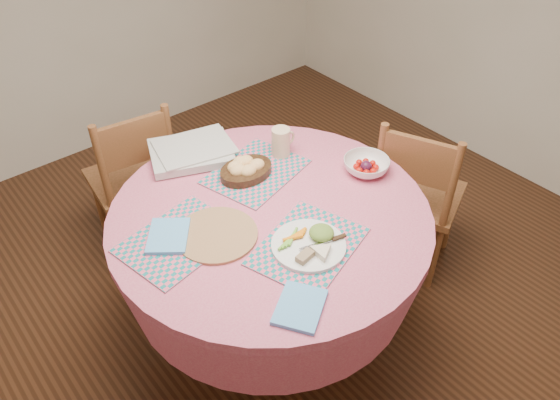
% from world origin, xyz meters
% --- Properties ---
extents(ground, '(4.00, 4.00, 0.00)m').
position_xyz_m(ground, '(0.00, 0.00, 0.00)').
color(ground, '#331C0F').
rests_on(ground, ground).
extents(dining_table, '(1.24, 1.24, 0.75)m').
position_xyz_m(dining_table, '(0.00, 0.00, 0.56)').
color(dining_table, '#D2627E').
rests_on(dining_table, ground).
extents(chair_right, '(0.51, 0.52, 0.87)m').
position_xyz_m(chair_right, '(0.83, -0.09, 0.46)').
color(chair_right, brown).
rests_on(chair_right, ground).
extents(chair_back, '(0.45, 0.43, 0.88)m').
position_xyz_m(chair_back, '(-0.14, 0.91, 0.46)').
color(chair_back, brown).
rests_on(chair_back, ground).
extents(placemat_front, '(0.47, 0.41, 0.01)m').
position_xyz_m(placemat_front, '(-0.02, -0.24, 0.75)').
color(placemat_front, '#16777D').
rests_on(placemat_front, dining_table).
extents(placemat_left, '(0.45, 0.37, 0.01)m').
position_xyz_m(placemat_left, '(-0.35, 0.08, 0.75)').
color(placemat_left, '#16777D').
rests_on(placemat_left, dining_table).
extents(placemat_back, '(0.46, 0.39, 0.01)m').
position_xyz_m(placemat_back, '(0.11, 0.23, 0.75)').
color(placemat_back, '#16777D').
rests_on(placemat_back, dining_table).
extents(wicker_trivet, '(0.30, 0.30, 0.01)m').
position_xyz_m(wicker_trivet, '(-0.23, 0.02, 0.76)').
color(wicker_trivet, brown).
rests_on(wicker_trivet, dining_table).
extents(napkin_near, '(0.23, 0.21, 0.01)m').
position_xyz_m(napkin_near, '(-0.22, -0.43, 0.76)').
color(napkin_near, '#5AA6E8').
rests_on(napkin_near, dining_table).
extents(napkin_far, '(0.22, 0.23, 0.01)m').
position_xyz_m(napkin_far, '(-0.37, 0.12, 0.76)').
color(napkin_far, '#5AA6E8').
rests_on(napkin_far, placemat_left).
extents(dinner_plate, '(0.27, 0.27, 0.05)m').
position_xyz_m(dinner_plate, '(-0.01, -0.25, 0.77)').
color(dinner_plate, white).
rests_on(dinner_plate, placemat_front).
extents(bread_bowl, '(0.23, 0.23, 0.08)m').
position_xyz_m(bread_bowl, '(0.07, 0.24, 0.79)').
color(bread_bowl, black).
rests_on(bread_bowl, placemat_back).
extents(latte_mug, '(0.12, 0.08, 0.12)m').
position_xyz_m(latte_mug, '(0.28, 0.26, 0.82)').
color(latte_mug, beige).
rests_on(latte_mug, placemat_back).
extents(fruit_bowl, '(0.24, 0.24, 0.06)m').
position_xyz_m(fruit_bowl, '(0.47, -0.06, 0.78)').
color(fruit_bowl, white).
rests_on(fruit_bowl, dining_table).
extents(newspaper_stack, '(0.42, 0.38, 0.04)m').
position_xyz_m(newspaper_stack, '(-0.03, 0.50, 0.78)').
color(newspaper_stack, silver).
rests_on(newspaper_stack, dining_table).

